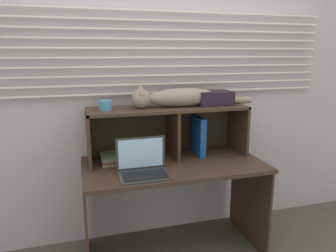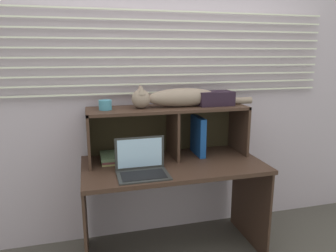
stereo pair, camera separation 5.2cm
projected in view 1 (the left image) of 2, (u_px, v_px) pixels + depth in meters
back_panel_with_blinds at (161, 88)px, 2.57m from camera, size 4.40×0.08×2.50m
desk at (174, 182)px, 2.37m from camera, size 1.33×0.68×0.74m
hutch_shelf_unit at (167, 121)px, 2.45m from camera, size 1.22×0.35×0.40m
cat at (178, 98)px, 2.40m from camera, size 0.97×0.15×0.17m
laptop at (143, 167)px, 2.11m from camera, size 0.34×0.24×0.24m
binder_upright at (198, 136)px, 2.51m from camera, size 0.05×0.24×0.31m
book_stack at (115, 158)px, 2.37m from camera, size 0.20×0.24×0.06m
small_basket at (105, 105)px, 2.26m from camera, size 0.09×0.09×0.07m
storage_box at (214, 98)px, 2.48m from camera, size 0.28×0.18×0.11m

